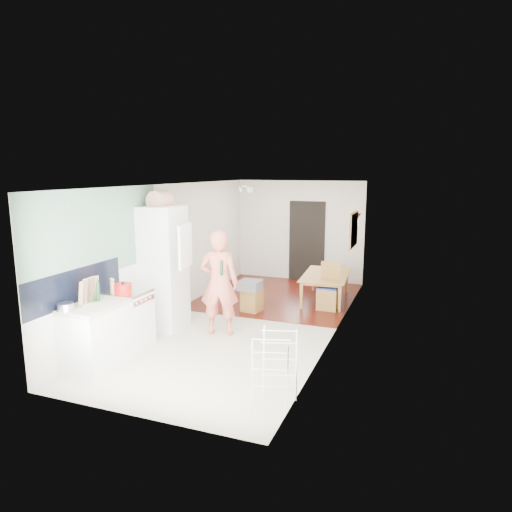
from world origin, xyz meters
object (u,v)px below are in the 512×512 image
Objects in this scene: stool at (252,300)px; drying_rack at (275,368)px; person at (219,273)px; dining_chair at (328,287)px; dining_table at (327,290)px.

drying_rack reaches higher than stool.
stool is at bearing -108.43° from person.
dining_chair is 2.09× the size of stool.
person reaches higher than drying_rack.
person reaches higher than dining_table.
dining_chair is at bearing 25.86° from stool.
drying_rack reaches higher than dining_table.
dining_chair is at bearing 76.07° from drying_rack.
stool is (0.07, 1.34, -0.83)m from person.
dining_table is 3.13× the size of stool.
dining_table is 1.76m from stool.
drying_rack is (1.54, -3.22, 0.21)m from stool.
dining_table is at bearing 104.42° from dining_chair.
dining_table reaches higher than stool.
dining_chair is (0.14, -0.58, 0.22)m from dining_table.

